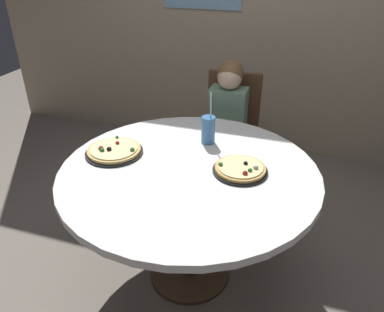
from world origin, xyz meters
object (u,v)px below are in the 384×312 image
Objects in this scene: chair_wooden at (230,129)px; soda_cup at (208,130)px; diner_child at (224,145)px; pizza_cheese at (240,169)px; dining_table at (189,183)px; pizza_veggie at (114,151)px.

chair_wooden is 3.09× the size of soda_cup.
diner_child reaches higher than pizza_cheese.
pizza_veggie is (-0.45, 0.03, 0.10)m from dining_table.
diner_child is at bearing 60.27° from pizza_veggie.
chair_wooden reaches higher than pizza_veggie.
pizza_veggie is (-0.45, -0.97, 0.24)m from chair_wooden.
diner_child is 3.84× the size of pizza_cheese.
dining_table is 0.83m from diner_child.
dining_table is 0.28m from pizza_cheese.
chair_wooden reaches higher than pizza_cheese.
soda_cup reaches higher than pizza_veggie.
diner_child reaches higher than chair_wooden.
pizza_veggie reaches higher than pizza_cheese.
soda_cup is at bearing 32.42° from pizza_veggie.
pizza_cheese is (0.70, 0.02, -0.00)m from pizza_veggie.
pizza_cheese is 0.91× the size of soda_cup.
dining_table is at bearing -168.09° from pizza_cheese.
dining_table is at bearing -90.04° from diner_child.
chair_wooden is 2.98× the size of pizza_veggie.
soda_cup is at bearing -88.83° from diner_child.
dining_table is at bearing -3.74° from pizza_veggie.
pizza_cheese is at bearing -71.35° from diner_child.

